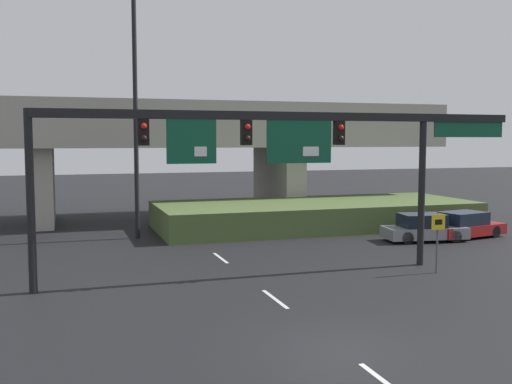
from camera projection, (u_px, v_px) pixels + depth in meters
ground_plane at (337, 346)px, 15.29m from camera, size 160.00×160.00×0.00m
lane_markings at (221, 258)px, 26.65m from camera, size 0.14×31.28×0.01m
signal_gantry at (281, 141)px, 22.84m from camera, size 19.43×0.44×6.32m
speed_limit_sign at (438, 234)px, 23.53m from camera, size 0.60×0.11×2.39m
highway_light_pole_near at (135, 75)px, 31.22m from camera, size 0.70×0.36×16.43m
overpass_bridge at (167, 138)px, 39.60m from camera, size 37.05×8.93×7.63m
grass_embankment at (315, 214)px, 36.09m from camera, size 18.96×7.47×1.52m
parked_sedan_near_right at (424, 228)px, 31.07m from camera, size 4.41×2.31×1.42m
parked_sedan_mid_right at (464, 226)px, 32.12m from camera, size 4.72×2.70×1.40m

